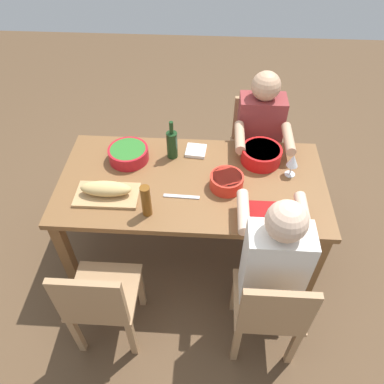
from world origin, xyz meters
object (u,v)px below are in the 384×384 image
at_px(wine_bottle, 172,144).
at_px(napkin_stack, 196,151).
at_px(cutting_board, 107,195).
at_px(dining_table, 192,190).
at_px(chair_near_right, 270,310).
at_px(chair_far_right, 254,142).
at_px(chair_near_left, 100,301).
at_px(wine_glass, 293,161).
at_px(serving_bowl_pasta, 227,181).
at_px(diner_near_right, 273,261).
at_px(diner_far_right, 259,135).
at_px(serving_bowl_fruit, 261,154).
at_px(bread_loaf, 106,189).
at_px(beer_bottle, 146,201).
at_px(serving_bowl_greens, 128,153).

bearing_deg(wine_bottle, napkin_stack, 18.32).
height_order(cutting_board, wine_bottle, wine_bottle).
distance_m(dining_table, chair_near_right, 0.92).
height_order(wine_bottle, napkin_stack, wine_bottle).
distance_m(chair_far_right, chair_near_left, 1.81).
relative_size(wine_bottle, wine_glass, 1.75).
distance_m(chair_far_right, wine_bottle, 0.90).
bearing_deg(wine_glass, serving_bowl_pasta, -161.72).
bearing_deg(cutting_board, chair_near_right, -30.04).
distance_m(diner_near_right, napkin_stack, 0.99).
xyz_separation_m(diner_far_right, cutting_board, (-1.01, -0.75, 0.05)).
bearing_deg(chair_near_left, chair_near_right, 0.00).
xyz_separation_m(serving_bowl_fruit, cutting_board, (-0.99, -0.40, -0.05)).
height_order(bread_loaf, beer_bottle, beer_bottle).
height_order(chair_far_right, cutting_board, chair_far_right).
bearing_deg(serving_bowl_greens, serving_bowl_fruit, 2.32).
height_order(chair_far_right, chair_near_right, same).
relative_size(chair_near_right, serving_bowl_greens, 3.07).
relative_size(chair_near_right, serving_bowl_fruit, 3.07).
height_order(diner_far_right, serving_bowl_pasta, diner_far_right).
bearing_deg(bread_loaf, chair_near_left, -85.93).
xyz_separation_m(dining_table, diner_far_right, (0.49, 0.58, 0.04)).
xyz_separation_m(chair_near_right, serving_bowl_pasta, (-0.26, 0.72, 0.31)).
bearing_deg(serving_bowl_fruit, wine_glass, -34.66).
height_order(diner_far_right, chair_near_right, diner_far_right).
bearing_deg(dining_table, wine_glass, 8.34).
xyz_separation_m(chair_far_right, serving_bowl_fruit, (-0.02, -0.54, 0.32)).
xyz_separation_m(chair_far_right, diner_far_right, (-0.00, -0.18, 0.21)).
distance_m(diner_far_right, napkin_stack, 0.56).
distance_m(diner_far_right, cutting_board, 1.26).
bearing_deg(dining_table, cutting_board, -161.69).
relative_size(chair_far_right, cutting_board, 2.12).
xyz_separation_m(chair_near_right, bread_loaf, (-1.01, 0.59, 0.32)).
distance_m(diner_near_right, serving_bowl_fruit, 0.81).
height_order(chair_near_right, serving_bowl_pasta, chair_near_right).
xyz_separation_m(diner_near_right, cutting_board, (-1.01, 0.40, 0.05)).
height_order(cutting_board, beer_bottle, beer_bottle).
xyz_separation_m(chair_far_right, chair_near_right, (0.00, -1.52, 0.00)).
xyz_separation_m(serving_bowl_greens, serving_bowl_pasta, (0.68, -0.23, -0.00)).
distance_m(chair_near_left, bread_loaf, 0.67).
xyz_separation_m(dining_table, diner_near_right, (0.49, -0.58, 0.04)).
height_order(serving_bowl_greens, wine_bottle, wine_bottle).
relative_size(diner_near_right, serving_bowl_pasta, 5.54).
xyz_separation_m(cutting_board, wine_bottle, (0.38, 0.41, 0.10)).
bearing_deg(serving_bowl_greens, napkin_stack, 12.68).
relative_size(dining_table, wine_bottle, 6.09).
height_order(serving_bowl_pasta, cutting_board, serving_bowl_pasta).
xyz_separation_m(chair_near_right, napkin_stack, (-0.48, 1.05, 0.27)).
relative_size(diner_far_right, beer_bottle, 5.45).
xyz_separation_m(diner_far_right, wine_glass, (0.17, -0.48, 0.16)).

